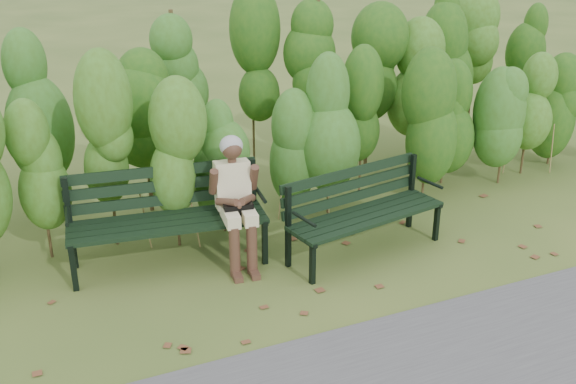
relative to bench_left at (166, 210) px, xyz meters
name	(u,v)px	position (x,y,z in m)	size (l,w,h in m)	color
ground	(303,276)	(1.10, -0.83, -0.56)	(80.00, 80.00, 0.00)	#405823
hedge_band	(234,103)	(1.10, 1.03, 0.70)	(11.04, 1.67, 2.42)	#47381E
leaf_litter	(270,290)	(0.71, -0.94, -0.56)	(6.01, 2.04, 0.01)	brown
bench_left	(166,210)	(0.00, 0.00, 0.00)	(1.97, 0.86, 0.95)	black
bench_right	(361,205)	(1.87, -0.55, -0.06)	(1.78, 0.85, 0.85)	black
seated_woman	(235,193)	(0.63, -0.27, 0.18)	(0.50, 0.74, 1.28)	beige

